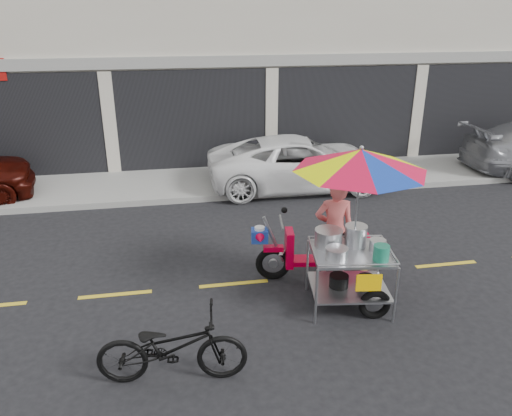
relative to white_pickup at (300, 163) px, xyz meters
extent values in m
plane|color=black|center=(-0.41, -4.70, -0.67)|extent=(90.00, 90.00, 0.00)
cube|color=gray|center=(-0.41, 0.80, -0.60)|extent=(45.00, 3.00, 0.15)
cube|color=beige|center=(-0.41, 5.80, 3.33)|extent=(36.00, 8.00, 8.00)
cube|color=black|center=(-0.41, 1.77, 0.78)|extent=(35.28, 0.06, 2.90)
cube|color=gray|center=(-0.41, 1.75, 2.43)|extent=(36.00, 0.12, 0.30)
cube|color=gold|center=(-0.41, -4.70, -0.67)|extent=(42.00, 0.10, 0.01)
imported|color=white|center=(0.00, 0.00, 0.00)|extent=(4.89, 2.38, 1.34)
imported|color=black|center=(-3.49, -6.93, -0.17)|extent=(1.96, 0.86, 1.00)
torus|color=black|center=(-1.70, -4.64, -0.37)|extent=(0.63, 0.21, 0.62)
torus|color=black|center=(-0.08, -4.87, -0.37)|extent=(0.63, 0.21, 0.62)
cylinder|color=#9EA0A5|center=(-1.70, -4.64, -0.37)|extent=(0.16, 0.09, 0.15)
cylinder|color=#9EA0A5|center=(-0.08, -4.87, -0.37)|extent=(0.16, 0.09, 0.15)
cube|color=red|center=(-1.70, -4.64, -0.07)|extent=(0.36, 0.18, 0.09)
cylinder|color=#9EA0A5|center=(-1.70, -4.64, 0.09)|extent=(0.40, 0.11, 0.88)
cube|color=red|center=(-1.43, -4.68, -0.07)|extent=(0.18, 0.38, 0.65)
cube|color=red|center=(-0.94, -4.75, -0.32)|extent=(0.91, 0.42, 0.09)
cube|color=red|center=(-0.46, -4.82, -0.07)|extent=(0.85, 0.39, 0.44)
cube|color=black|center=(-0.56, -4.80, 0.18)|extent=(0.74, 0.36, 0.11)
cylinder|color=#9EA0A5|center=(-1.57, -4.66, 0.42)|extent=(0.12, 0.60, 0.04)
sphere|color=black|center=(-1.47, -4.45, 0.55)|extent=(0.11, 0.11, 0.11)
cylinder|color=white|center=(-1.57, -4.66, -0.15)|extent=(0.15, 0.15, 0.05)
cube|color=#1B3B9B|center=(-1.93, -4.61, 0.18)|extent=(0.31, 0.28, 0.22)
cylinder|color=white|center=(-1.93, -4.61, 0.31)|extent=(0.20, 0.20, 0.05)
cone|color=red|center=(-1.96, -4.79, 0.20)|extent=(0.23, 0.26, 0.20)
torus|color=black|center=(-0.42, -6.09, -0.43)|extent=(0.51, 0.18, 0.50)
cylinder|color=#9EA0A5|center=(-1.35, -6.07, -0.21)|extent=(0.04, 0.04, 0.93)
cylinder|color=#9EA0A5|center=(-1.21, -5.10, -0.21)|extent=(0.04, 0.04, 0.93)
cylinder|color=#9EA0A5|center=(-0.16, -6.23, -0.21)|extent=(0.04, 0.04, 0.93)
cylinder|color=#9EA0A5|center=(-0.02, -5.26, -0.21)|extent=(0.04, 0.04, 0.93)
cube|color=#9EA0A5|center=(-0.69, -5.66, -0.34)|extent=(1.32, 1.14, 0.03)
cube|color=#9EA0A5|center=(-0.69, -5.66, 0.26)|extent=(1.32, 1.14, 0.04)
cylinder|color=#9EA0A5|center=(-0.75, -6.15, 0.32)|extent=(1.19, 0.19, 0.03)
cylinder|color=#9EA0A5|center=(-0.62, -5.18, 0.32)|extent=(1.19, 0.19, 0.03)
cylinder|color=#9EA0A5|center=(-1.28, -5.58, 0.32)|extent=(0.16, 0.97, 0.03)
cylinder|color=#9EA0A5|center=(-0.09, -5.75, 0.32)|extent=(0.16, 0.97, 0.03)
cylinder|color=#9EA0A5|center=(-0.62, -5.18, -0.34)|extent=(0.16, 0.81, 0.04)
cylinder|color=#9EA0A5|center=(-0.62, -5.18, 0.20)|extent=(0.16, 0.81, 0.04)
cube|color=#FFBD00|center=(-0.60, -6.20, 0.04)|extent=(0.38, 0.07, 0.27)
cylinder|color=#B7B7BC|center=(-0.98, -5.40, 0.41)|extent=(0.49, 0.49, 0.27)
cylinder|color=#B7B7BC|center=(-0.54, -5.44, 0.44)|extent=(0.39, 0.39, 0.32)
cylinder|color=#B7B7BC|center=(-0.27, -5.67, 0.36)|extent=(0.29, 0.29, 0.16)
cylinder|color=#B7B7BC|center=(-0.98, -5.82, 0.35)|extent=(0.38, 0.38, 0.15)
cylinder|color=#1C7C5D|center=(-0.35, -5.99, 0.40)|extent=(0.27, 0.27, 0.24)
cylinder|color=black|center=(-0.85, -5.64, -0.23)|extent=(0.34, 0.34, 0.20)
cylinder|color=black|center=(-0.42, -5.70, -0.24)|extent=(0.30, 0.30, 0.17)
cylinder|color=#9EA0A5|center=(-0.62, -5.56, 1.07)|extent=(0.03, 0.03, 1.63)
sphere|color=#9EA0A5|center=(-0.62, -5.56, 1.91)|extent=(0.07, 0.07, 0.07)
imported|color=#D35956|center=(-0.67, -4.79, 0.25)|extent=(0.73, 0.53, 1.85)
camera|label=1|loc=(-3.35, -12.18, 3.80)|focal=35.00mm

